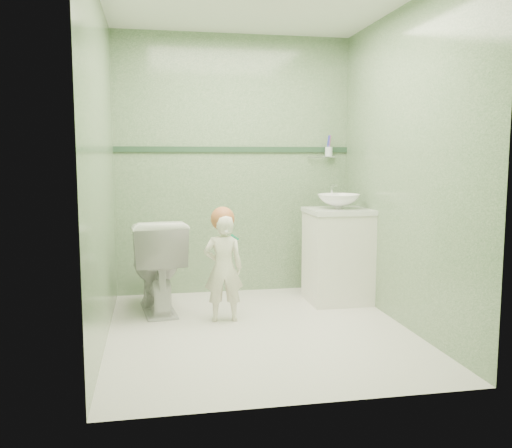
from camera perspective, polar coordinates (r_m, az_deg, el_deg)
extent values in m
plane|color=silver|center=(4.17, 0.39, -10.95)|extent=(2.50, 2.50, 0.00)
cube|color=#698B63|center=(5.20, -2.26, 6.05)|extent=(2.20, 0.04, 2.40)
cube|color=#698B63|center=(2.75, 5.44, 5.21)|extent=(2.20, 0.04, 2.40)
cube|color=#698B63|center=(3.91, -15.71, 5.49)|extent=(0.04, 2.50, 2.40)
cube|color=#698B63|center=(4.32, 14.96, 5.63)|extent=(0.04, 2.50, 2.40)
cube|color=#27452F|center=(5.19, -2.25, 7.71)|extent=(2.20, 0.02, 0.05)
cube|color=white|center=(4.94, 8.43, -3.39)|extent=(0.52, 0.50, 0.80)
cube|color=white|center=(4.89, 8.51, 1.34)|extent=(0.54, 0.52, 0.04)
imported|color=white|center=(4.88, 8.53, 2.32)|extent=(0.37, 0.37, 0.13)
cylinder|color=silver|center=(5.06, 7.80, 3.14)|extent=(0.03, 0.03, 0.18)
cylinder|color=silver|center=(5.01, 7.99, 4.01)|extent=(0.02, 0.12, 0.02)
cylinder|color=silver|center=(5.34, 6.83, 6.89)|extent=(0.26, 0.02, 0.02)
cylinder|color=silver|center=(5.34, 7.52, 7.42)|extent=(0.07, 0.07, 0.09)
cylinder|color=#3231DD|center=(5.34, 7.56, 8.17)|extent=(0.01, 0.01, 0.17)
cylinder|color=purple|center=(5.33, 7.61, 8.17)|extent=(0.01, 0.01, 0.17)
cylinder|color=red|center=(5.35, 7.63, 8.16)|extent=(0.01, 0.01, 0.17)
cylinder|color=#3231DD|center=(5.33, 7.43, 8.17)|extent=(0.01, 0.01, 0.17)
imported|color=white|center=(4.66, -10.23, -4.20)|extent=(0.52, 0.81, 0.78)
imported|color=silver|center=(4.31, -3.39, -4.58)|extent=(0.32, 0.22, 0.84)
sphere|color=#B16337|center=(4.28, -3.47, 0.55)|extent=(0.19, 0.19, 0.19)
cylinder|color=#0E9062|center=(4.15, -2.18, -1.38)|extent=(0.08, 0.13, 0.06)
cube|color=white|center=(4.19, -3.07, -0.76)|extent=(0.03, 0.03, 0.02)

